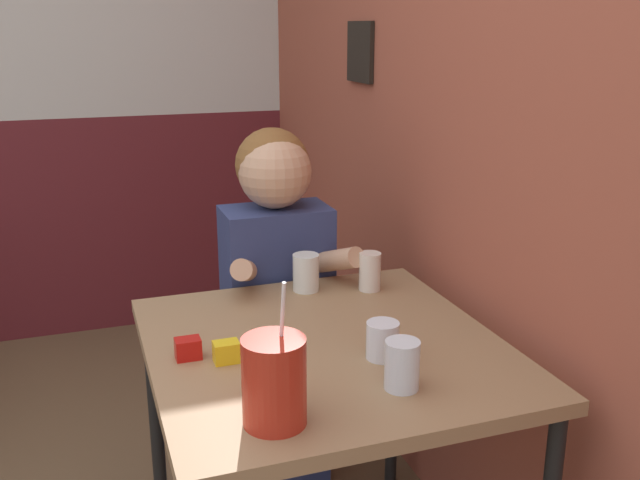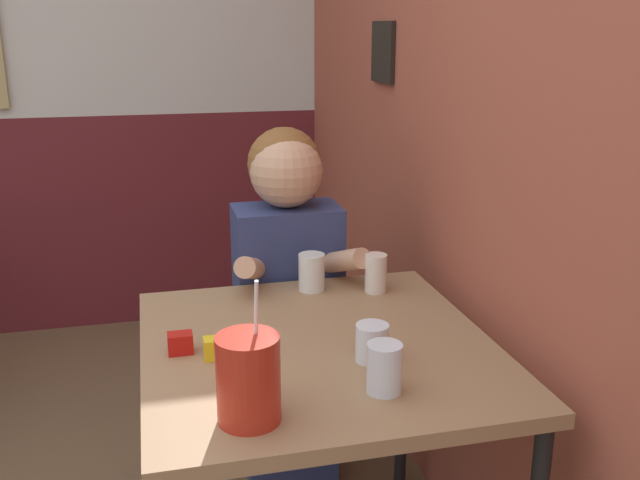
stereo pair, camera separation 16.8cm
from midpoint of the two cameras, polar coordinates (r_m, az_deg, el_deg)
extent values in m
cube|color=#9E4C38|center=(2.64, 8.34, 12.80)|extent=(0.06, 4.43, 2.70)
cube|color=black|center=(2.70, 6.89, 14.69)|extent=(0.02, 0.22, 0.22)
cube|color=maroon|center=(3.85, -21.22, 0.94)|extent=(5.97, 0.06, 1.10)
cube|color=#93704C|center=(1.80, 2.54, -8.79)|extent=(0.86, 0.91, 0.04)
cylinder|color=black|center=(2.29, -10.38, -14.00)|extent=(0.04, 0.04, 0.73)
cylinder|color=black|center=(2.44, 8.66, -11.81)|extent=(0.04, 0.04, 0.73)
cube|color=navy|center=(2.55, -0.51, -13.98)|extent=(0.31, 0.20, 0.45)
cube|color=navy|center=(2.33, -0.54, -3.65)|extent=(0.34, 0.20, 0.53)
sphere|color=brown|center=(2.26, -0.73, 6.07)|extent=(0.23, 0.23, 0.23)
sphere|color=tan|center=(2.23, -0.56, 5.50)|extent=(0.23, 0.23, 0.23)
cylinder|color=tan|center=(2.14, -3.23, -2.31)|extent=(0.14, 0.27, 0.15)
cylinder|color=tan|center=(2.20, 3.74, -1.75)|extent=(0.14, 0.27, 0.15)
cylinder|color=#B22819|center=(1.43, -2.35, -11.12)|extent=(0.13, 0.13, 0.18)
cylinder|color=white|center=(1.37, -1.62, -5.83)|extent=(0.01, 0.04, 0.14)
cylinder|color=silver|center=(1.70, 7.06, -8.20)|extent=(0.08, 0.08, 0.09)
cylinder|color=silver|center=(2.11, 1.60, -2.62)|extent=(0.08, 0.08, 0.11)
cylinder|color=silver|center=(2.11, 6.76, -2.68)|extent=(0.07, 0.07, 0.11)
cylinder|color=silver|center=(1.56, 8.30, -10.17)|extent=(0.08, 0.08, 0.11)
cube|color=#B7140F|center=(1.75, -8.40, -8.22)|extent=(0.06, 0.04, 0.05)
cube|color=yellow|center=(1.71, -5.48, -8.64)|extent=(0.06, 0.04, 0.05)
camera|label=1|loc=(0.08, -87.45, 0.77)|focal=40.00mm
camera|label=2|loc=(0.08, 92.55, -0.77)|focal=40.00mm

